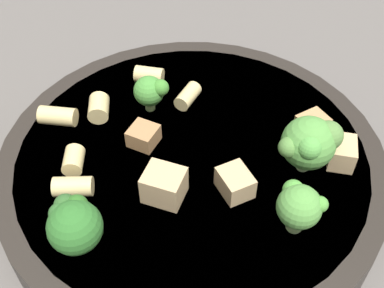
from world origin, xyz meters
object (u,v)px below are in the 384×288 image
object	(u,v)px
chicken_chunk_3	(312,124)
chicken_chunk_4	(342,153)
broccoli_floret_2	(74,224)
pasta_bowl	(192,164)
broccoli_floret_3	(310,143)
rigatoni_1	(149,75)
rigatoni_0	(74,160)
rigatoni_4	(188,96)
chicken_chunk_0	(235,183)
chicken_chunk_1	(164,185)
broccoli_floret_0	(299,206)
rigatoni_3	(73,186)
rigatoni_5	(61,112)
rigatoni_2	(99,108)
chicken_chunk_2	(143,137)
broccoli_floret_1	(151,91)

from	to	relation	value
chicken_chunk_3	chicken_chunk_4	distance (m)	0.04
broccoli_floret_2	pasta_bowl	bearing A→B (deg)	-114.09
broccoli_floret_2	chicken_chunk_3	distance (m)	0.19
pasta_bowl	chicken_chunk_4	distance (m)	0.11
broccoli_floret_3	rigatoni_1	size ratio (longest dim) A/B	1.85
rigatoni_0	rigatoni_4	bearing A→B (deg)	-121.53
chicken_chunk_0	chicken_chunk_1	size ratio (longest dim) A/B	0.91
broccoli_floret_3	chicken_chunk_4	size ratio (longest dim) A/B	1.85
chicken_chunk_4	rigatoni_1	bearing A→B (deg)	-15.15
broccoli_floret_2	rigatoni_1	world-z (taller)	broccoli_floret_2
broccoli_floret_3	chicken_chunk_1	distance (m)	0.10
rigatoni_1	chicken_chunk_0	xyz separation A→B (m)	(-0.10, 0.09, 0.00)
rigatoni_1	chicken_chunk_1	distance (m)	0.13
broccoli_floret_0	broccoli_floret_3	distance (m)	0.05
rigatoni_3	rigatoni_1	bearing A→B (deg)	-92.79
rigatoni_5	chicken_chunk_1	world-z (taller)	chicken_chunk_1
rigatoni_0	rigatoni_1	bearing A→B (deg)	-98.86
broccoli_floret_2	rigatoni_5	bearing A→B (deg)	-56.84
broccoli_floret_2	rigatoni_3	size ratio (longest dim) A/B	1.52
rigatoni_2	rigatoni_4	world-z (taller)	rigatoni_2
chicken_chunk_2	chicken_chunk_4	size ratio (longest dim) A/B	0.84
rigatoni_2	chicken_chunk_1	xyz separation A→B (m)	(-0.08, 0.06, 0.00)
broccoli_floret_2	chicken_chunk_1	size ratio (longest dim) A/B	1.53
pasta_bowl	rigatoni_3	bearing A→B (deg)	41.89
pasta_bowl	broccoli_floret_3	size ratio (longest dim) A/B	6.54
broccoli_floret_1	chicken_chunk_0	xyz separation A→B (m)	(-0.08, 0.06, -0.01)
broccoli_floret_3	chicken_chunk_0	xyz separation A→B (m)	(0.04, 0.03, -0.02)
chicken_chunk_0	chicken_chunk_4	world-z (taller)	chicken_chunk_4
broccoli_floret_2	rigatoni_2	bearing A→B (deg)	-70.91
broccoli_floret_1	rigatoni_1	distance (m)	0.04
rigatoni_5	chicken_chunk_2	xyz separation A→B (m)	(-0.07, 0.01, -0.00)
rigatoni_5	chicken_chunk_3	distance (m)	0.20
rigatoni_0	pasta_bowl	bearing A→B (deg)	-153.63
broccoli_floret_0	rigatoni_0	bearing A→B (deg)	-1.31
rigatoni_2	rigatoni_5	xyz separation A→B (m)	(0.03, 0.01, -0.00)
chicken_chunk_0	rigatoni_0	bearing A→B (deg)	6.65
pasta_bowl	rigatoni_1	bearing A→B (deg)	-49.13
broccoli_floret_0	chicken_chunk_2	bearing A→B (deg)	-18.61
rigatoni_0	rigatoni_2	size ratio (longest dim) A/B	0.92
rigatoni_0	chicken_chunk_1	size ratio (longest dim) A/B	0.75
broccoli_floret_2	rigatoni_5	distance (m)	0.12
pasta_bowl	chicken_chunk_4	size ratio (longest dim) A/B	12.10
broccoli_floret_2	chicken_chunk_3	size ratio (longest dim) A/B	1.87
broccoli_floret_2	rigatoni_3	xyz separation A→B (m)	(0.02, -0.04, -0.02)
broccoli_floret_3	broccoli_floret_1	bearing A→B (deg)	-12.07
broccoli_floret_1	rigatoni_1	bearing A→B (deg)	-66.16
broccoli_floret_3	chicken_chunk_2	world-z (taller)	broccoli_floret_3
broccoli_floret_2	chicken_chunk_2	world-z (taller)	broccoli_floret_2
pasta_bowl	chicken_chunk_2	size ratio (longest dim) A/B	14.34
rigatoni_0	broccoli_floret_1	bearing A→B (deg)	-112.36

